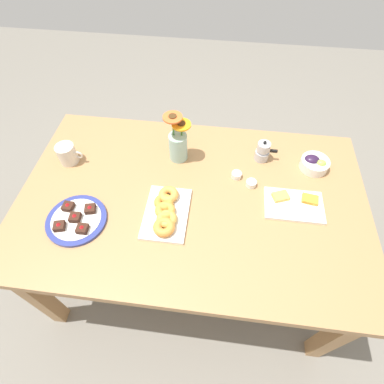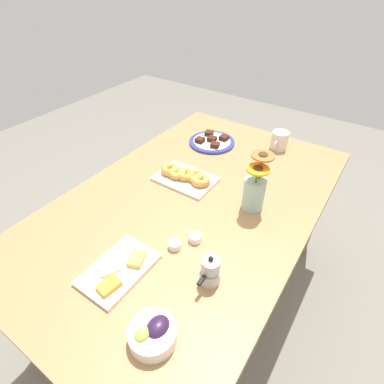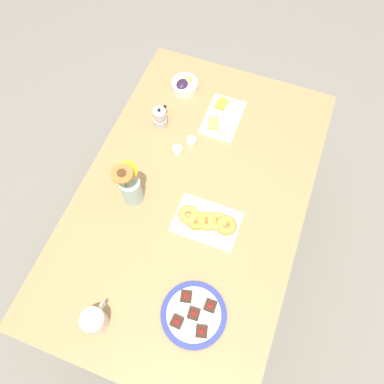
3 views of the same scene
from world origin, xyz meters
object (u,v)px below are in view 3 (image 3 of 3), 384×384
object	(u,v)px
jam_cup_honey	(178,150)
moka_pot	(160,118)
coffee_mug	(95,321)
dessert_plate	(194,314)
croissant_platter	(207,221)
dining_table	(192,204)
flower_vase	(131,188)
jam_cup_berry	(191,141)
cheese_platter	(222,117)
grape_bowl	(185,85)

from	to	relation	value
jam_cup_honey	moka_pot	bearing A→B (deg)	48.94
coffee_mug	dessert_plate	xyz separation A→B (m)	(0.16, -0.34, -0.04)
croissant_platter	dining_table	bearing A→B (deg)	46.89
jam_cup_honey	flower_vase	world-z (taller)	flower_vase
coffee_mug	jam_cup_berry	bearing A→B (deg)	-2.82
cheese_platter	moka_pot	size ratio (longest dim) A/B	2.18
grape_bowl	croissant_platter	xyz separation A→B (m)	(-0.67, -0.36, -0.01)
cheese_platter	moka_pot	distance (m)	0.31
coffee_mug	jam_cup_honey	bearing A→B (deg)	-0.08
grape_bowl	dessert_plate	bearing A→B (deg)	-157.07
coffee_mug	grape_bowl	bearing A→B (deg)	5.08
cheese_platter	moka_pot	bearing A→B (deg)	117.46
jam_cup_berry	flower_vase	xyz separation A→B (m)	(-0.37, 0.14, 0.08)
jam_cup_berry	flower_vase	size ratio (longest dim) A/B	0.19
coffee_mug	jam_cup_berry	world-z (taller)	coffee_mug
jam_cup_honey	dessert_plate	bearing A→B (deg)	-153.62
jam_cup_berry	dessert_plate	distance (m)	0.80
jam_cup_honey	flower_vase	distance (m)	0.32
flower_vase	moka_pot	world-z (taller)	flower_vase
dessert_plate	moka_pot	xyz separation A→B (m)	(0.80, 0.47, 0.04)
dining_table	coffee_mug	distance (m)	0.67
dining_table	jam_cup_honey	bearing A→B (deg)	36.89
grape_bowl	flower_vase	xyz separation A→B (m)	(-0.67, -0.01, 0.06)
grape_bowl	cheese_platter	world-z (taller)	grape_bowl
dining_table	jam_cup_berry	size ratio (longest dim) A/B	33.33
croissant_platter	moka_pot	distance (m)	0.57
dessert_plate	flower_vase	xyz separation A→B (m)	(0.38, 0.43, 0.08)
grape_bowl	croissant_platter	world-z (taller)	grape_bowl
dining_table	moka_pot	world-z (taller)	moka_pot
flower_vase	moka_pot	size ratio (longest dim) A/B	2.17
cheese_platter	dessert_plate	world-z (taller)	dessert_plate
dessert_plate	coffee_mug	bearing A→B (deg)	115.07
croissant_platter	cheese_platter	bearing A→B (deg)	11.99
jam_cup_honey	dessert_plate	size ratio (longest dim) A/B	0.19
grape_bowl	flower_vase	bearing A→B (deg)	-178.85
dining_table	grape_bowl	size ratio (longest dim) A/B	11.75
cheese_platter	croissant_platter	world-z (taller)	croissant_platter
coffee_mug	flower_vase	xyz separation A→B (m)	(0.54, 0.09, 0.04)
grape_bowl	moka_pot	size ratio (longest dim) A/B	1.14
croissant_platter	flower_vase	distance (m)	0.36
dining_table	flower_vase	xyz separation A→B (m)	(-0.10, 0.24, 0.18)
croissant_platter	jam_cup_honey	bearing A→B (deg)	40.62
croissant_platter	flower_vase	size ratio (longest dim) A/B	1.11
flower_vase	moka_pot	bearing A→B (deg)	5.88
dessert_plate	flower_vase	bearing A→B (deg)	48.54
grape_bowl	cheese_platter	size ratio (longest dim) A/B	0.52
grape_bowl	dessert_plate	distance (m)	1.14
dining_table	dessert_plate	size ratio (longest dim) A/B	6.17
grape_bowl	dessert_plate	xyz separation A→B (m)	(-1.05, -0.44, -0.02)
dining_table	cheese_platter	world-z (taller)	cheese_platter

